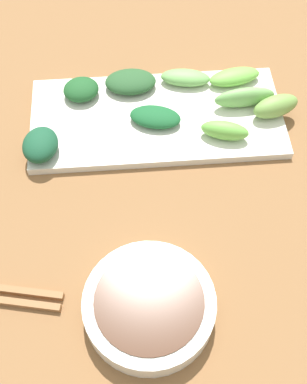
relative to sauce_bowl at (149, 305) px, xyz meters
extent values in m
cube|color=brown|center=(0.15, -0.04, -0.03)|extent=(2.10, 2.10, 0.02)
cylinder|color=silver|center=(0.00, 0.00, 0.00)|extent=(0.15, 0.15, 0.03)
cylinder|color=#3E2011|center=(0.00, 0.00, 0.01)|extent=(0.12, 0.12, 0.02)
cube|color=silver|center=(0.28, -0.03, -0.01)|extent=(0.16, 0.36, 0.01)
ellipsoid|color=#1E5125|center=(0.33, 0.08, 0.01)|extent=(0.06, 0.06, 0.02)
ellipsoid|color=#6FB747|center=(0.34, -0.15, 0.00)|extent=(0.04, 0.08, 0.02)
ellipsoid|color=#28522A|center=(0.34, 0.00, 0.01)|extent=(0.05, 0.07, 0.02)
ellipsoid|color=#739E49|center=(0.27, -0.20, 0.01)|extent=(0.05, 0.07, 0.03)
ellipsoid|color=#73AD5B|center=(0.29, -0.16, 0.01)|extent=(0.03, 0.09, 0.03)
ellipsoid|color=#6BB847|center=(0.23, -0.12, 0.01)|extent=(0.04, 0.07, 0.03)
ellipsoid|color=#194C31|center=(0.23, 0.13, 0.01)|extent=(0.06, 0.06, 0.03)
ellipsoid|color=#1A592C|center=(0.27, -0.03, 0.00)|extent=(0.06, 0.08, 0.02)
ellipsoid|color=#70AE59|center=(0.34, -0.08, 0.00)|extent=(0.04, 0.08, 0.02)
camera|label=1|loc=(-0.19, 0.01, 0.53)|focal=46.68mm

